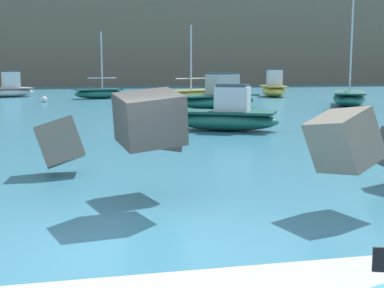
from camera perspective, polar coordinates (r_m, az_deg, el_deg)
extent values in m
plane|color=teal|center=(8.09, -6.32, -10.59)|extent=(400.00, 400.00, 0.00)
cube|color=gray|center=(9.89, 16.00, 0.38)|extent=(1.37, 1.23, 1.30)
cube|color=gray|center=(13.33, -14.08, 0.15)|extent=(1.25, 1.13, 1.40)
cube|color=#4C4944|center=(9.56, -4.59, 2.74)|extent=(1.31, 1.30, 1.10)
cube|color=#4C4944|center=(10.88, -4.22, 1.26)|extent=(1.28, 1.35, 0.90)
cube|color=black|center=(3.62, 19.81, -11.64)|extent=(0.12, 0.06, 0.16)
ellipsoid|color=#1E6656|center=(37.33, 16.56, 4.70)|extent=(4.78, 6.60, 0.95)
cube|color=#164C41|center=(37.31, 16.58, 5.36)|extent=(4.40, 6.07, 0.10)
cylinder|color=silver|center=(36.82, 16.81, 10.26)|extent=(0.12, 0.12, 6.26)
cylinder|color=silver|center=(36.80, 16.66, 6.79)|extent=(1.83, 3.42, 0.08)
ellipsoid|color=#1E6656|center=(21.94, 3.50, 2.51)|extent=(4.79, 3.57, 0.80)
cube|color=#164C41|center=(21.91, 3.51, 3.45)|extent=(4.41, 3.29, 0.10)
cube|color=silver|center=(21.80, 4.40, 4.84)|extent=(1.67, 1.52, 1.00)
cube|color=#334C5B|center=(21.77, 4.41, 6.31)|extent=(1.50, 1.37, 0.12)
ellipsoid|color=#EAC64C|center=(47.25, 8.77, 5.63)|extent=(2.60, 4.51, 0.95)
cube|color=#AF9539|center=(47.23, 8.78, 6.16)|extent=(2.39, 4.15, 0.10)
cube|color=silver|center=(46.90, 8.88, 7.04)|extent=(1.35, 1.45, 1.39)
cube|color=#334C5B|center=(46.89, 8.90, 7.96)|extent=(1.22, 1.30, 0.12)
ellipsoid|color=#1E6656|center=(33.55, 2.69, 4.59)|extent=(6.29, 4.28, 0.86)
cube|color=#164C41|center=(33.53, 2.69, 5.25)|extent=(5.78, 3.93, 0.10)
cube|color=#B7B2A8|center=(33.77, 3.30, 6.42)|extent=(2.14, 1.88, 1.28)
cube|color=#334C5B|center=(33.76, 3.31, 7.60)|extent=(1.92, 1.69, 0.12)
ellipsoid|color=#EAC64C|center=(41.53, -0.51, 5.27)|extent=(5.43, 4.13, 0.80)
cube|color=#AF9539|center=(41.51, -0.51, 5.76)|extent=(4.99, 3.80, 0.10)
cylinder|color=silver|center=(41.74, -0.10, 9.28)|extent=(0.12, 0.12, 5.02)
cylinder|color=silver|center=(41.74, -0.10, 7.07)|extent=(2.77, 1.63, 0.08)
ellipsoid|color=beige|center=(48.77, -19.23, 5.26)|extent=(4.83, 3.49, 0.80)
cube|color=#9C9991|center=(48.75, -19.25, 5.68)|extent=(4.45, 3.21, 0.10)
cube|color=silver|center=(48.80, -18.92, 6.55)|extent=(1.67, 1.65, 1.36)
cube|color=#334C5B|center=(48.79, -18.96, 7.42)|extent=(1.50, 1.48, 0.12)
ellipsoid|color=#1E6656|center=(44.53, -10.00, 5.34)|extent=(4.31, 2.53, 0.79)
cube|color=#164C41|center=(44.51, -10.01, 5.80)|extent=(3.97, 2.33, 0.10)
cylinder|color=silver|center=(44.56, -9.71, 8.86)|extent=(0.12, 0.12, 4.66)
cylinder|color=silver|center=(44.57, -9.66, 7.02)|extent=(2.38, 0.63, 0.08)
sphere|color=silver|center=(40.72, -15.63, 4.65)|extent=(0.44, 0.44, 0.44)
cube|color=#756651|center=(91.94, -1.21, 12.27)|extent=(100.42, 32.66, 17.86)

